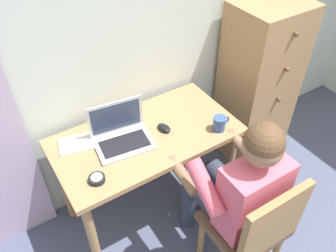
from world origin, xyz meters
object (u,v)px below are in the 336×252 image
computer_mouse (164,128)px  notebook_pad (77,144)px  desk_clock (97,179)px  desk (147,148)px  chair (253,227)px  coffee_mug (220,123)px  person_seated (236,185)px  laptop (121,134)px  dresser (258,85)px

computer_mouse → notebook_pad: computer_mouse is taller
computer_mouse → notebook_pad: 0.54m
computer_mouse → desk_clock: bearing=-174.2°
desk → chair: bearing=-71.7°
notebook_pad → coffee_mug: coffee_mug is taller
chair → desk_clock: 0.91m
chair → notebook_pad: size_ratio=4.24×
person_seated → notebook_pad: bearing=131.8°
laptop → computer_mouse: (0.27, -0.06, -0.04)m
chair → computer_mouse: (-0.13, 0.73, 0.26)m
person_seated → computer_mouse: 0.57m
person_seated → laptop: 0.73m
notebook_pad → person_seated: bearing=-34.2°
laptop → desk_clock: 0.33m
desk → chair: chair is taller
dresser → laptop: (-1.22, -0.07, 0.14)m
coffee_mug → dresser: bearing=25.5°
dresser → computer_mouse: size_ratio=13.14×
computer_mouse → notebook_pad: (-0.52, 0.17, -0.01)m
person_seated → notebook_pad: person_seated is taller
desk → computer_mouse: (0.12, -0.02, 0.13)m
person_seated → notebook_pad: (-0.65, 0.72, 0.07)m
desk → computer_mouse: size_ratio=11.61×
dresser → coffee_mug: bearing=-154.5°
person_seated → laptop: person_seated is taller
chair → person_seated: bearing=89.4°
dresser → desk_clock: (-1.48, -0.28, 0.10)m
desk → dresser: dresser is taller
chair → coffee_mug: (0.17, 0.55, 0.29)m
chair → desk_clock: chair is taller
desk_clock → notebook_pad: desk_clock is taller
laptop → desk_clock: laptop is taller
chair → computer_mouse: 0.79m
computer_mouse → desk: bearing=159.2°
desk → dresser: bearing=5.8°
laptop → coffee_mug: laptop is taller
computer_mouse → chair: bearing=-90.5°
dresser → notebook_pad: bearing=178.3°
desk_clock → notebook_pad: size_ratio=0.43×
desk → notebook_pad: size_ratio=5.53×
desk → computer_mouse: computer_mouse is taller
desk → computer_mouse: bearing=-10.4°
chair → computer_mouse: chair is taller
chair → notebook_pad: 1.14m
desk → laptop: bearing=166.3°
dresser → chair: (-0.82, -0.86, -0.16)m
person_seated → desk_clock: size_ratio=13.42×
coffee_mug → person_seated: bearing=-114.4°
dresser → coffee_mug: dresser is taller
computer_mouse → laptop: bearing=157.4°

